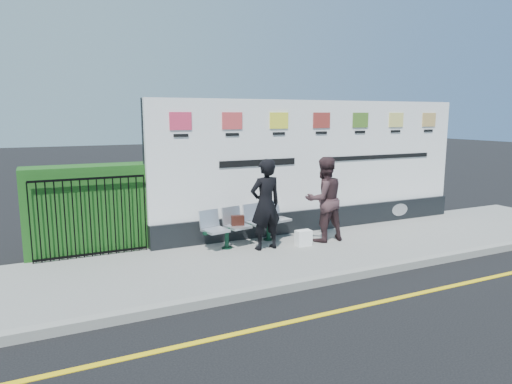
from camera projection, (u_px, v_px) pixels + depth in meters
ground at (423, 293)px, 7.24m from camera, size 80.00×80.00×0.00m
pavement at (332, 248)px, 9.45m from camera, size 14.00×3.00×0.12m
kerb at (381, 269)px, 8.12m from camera, size 14.00×0.18×0.14m
yellow_line at (423, 292)px, 7.24m from camera, size 14.00×0.10×0.01m
billboard at (318, 174)px, 10.64m from camera, size 8.00×0.30×3.00m
hedge at (88, 209)px, 8.96m from camera, size 2.35×0.70×1.70m
railing at (90, 217)px, 8.58m from camera, size 2.05×0.06×1.54m
bench at (248, 234)px, 9.52m from camera, size 2.11×0.93×0.44m
woman_left at (266, 204)px, 9.05m from camera, size 0.69×0.48×1.83m
woman_right at (324, 199)px, 9.66m from camera, size 0.88×0.69×1.81m
handbag_brown at (238, 220)px, 9.31m from camera, size 0.28×0.16×0.21m
carrier_bag_white at (303, 238)px, 9.40m from camera, size 0.32×0.19×0.32m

